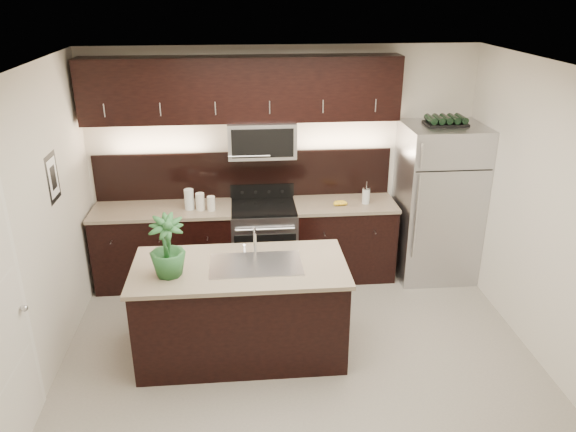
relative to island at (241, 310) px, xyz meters
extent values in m
plane|color=gray|center=(0.54, -0.20, -0.47)|extent=(4.50, 4.50, 0.00)
cube|color=beige|center=(0.54, 1.80, 0.88)|extent=(4.50, 0.02, 2.70)
cube|color=beige|center=(0.54, -2.20, 0.88)|extent=(4.50, 0.02, 2.70)
cube|color=beige|center=(-1.71, -0.20, 0.88)|extent=(0.02, 4.00, 2.70)
cube|color=beige|center=(2.79, -0.20, 0.88)|extent=(0.02, 4.00, 2.70)
cube|color=white|center=(0.54, -0.20, 2.23)|extent=(4.50, 4.00, 0.02)
cube|color=silver|center=(-1.69, -1.00, 0.54)|extent=(0.04, 0.80, 2.02)
sphere|color=silver|center=(-1.66, -0.68, 0.53)|extent=(0.06, 0.06, 0.06)
cube|color=black|center=(-1.70, 0.55, 1.18)|extent=(0.01, 0.32, 0.46)
cube|color=white|center=(-1.69, 0.55, 1.18)|extent=(0.00, 0.24, 0.36)
cube|color=black|center=(-0.87, 1.49, -0.02)|extent=(1.57, 0.62, 0.90)
cube|color=black|center=(1.25, 1.49, -0.02)|extent=(1.16, 0.62, 0.90)
cube|color=#B2B2B7|center=(0.29, 1.49, -0.02)|extent=(0.76, 0.62, 0.90)
cube|color=black|center=(0.29, 1.49, 0.44)|extent=(0.76, 0.60, 0.03)
cube|color=tan|center=(-0.87, 1.49, 0.45)|extent=(1.59, 0.65, 0.04)
cube|color=tan|center=(1.25, 1.49, 0.45)|extent=(1.18, 0.65, 0.04)
cube|color=black|center=(0.09, 1.79, 0.75)|extent=(3.49, 0.02, 0.56)
cube|color=#B2B2B7|center=(0.29, 1.60, 1.23)|extent=(0.76, 0.40, 0.40)
cube|color=black|center=(0.09, 1.64, 1.78)|extent=(3.49, 0.33, 0.70)
cube|color=black|center=(0.00, 0.00, -0.02)|extent=(1.90, 0.90, 0.90)
cube|color=tan|center=(0.00, 0.00, 0.45)|extent=(1.96, 0.96, 0.04)
cube|color=silver|center=(0.15, 0.00, 0.47)|extent=(0.84, 0.50, 0.01)
cylinder|color=silver|center=(0.15, 0.21, 0.59)|extent=(0.03, 0.03, 0.24)
cylinder|color=silver|center=(0.15, 0.14, 0.74)|extent=(0.02, 0.14, 0.02)
cylinder|color=silver|center=(0.15, 0.07, 0.69)|extent=(0.02, 0.02, 0.10)
cube|color=#B2B2B7|center=(2.34, 1.43, 0.45)|extent=(0.89, 0.81, 1.85)
cube|color=black|center=(2.34, 1.43, 1.39)|extent=(0.46, 0.28, 0.03)
cylinder|color=black|center=(2.17, 1.43, 1.45)|extent=(0.08, 0.26, 0.08)
cylinder|color=black|center=(2.25, 1.43, 1.45)|extent=(0.08, 0.26, 0.08)
cylinder|color=black|center=(2.34, 1.43, 1.45)|extent=(0.08, 0.26, 0.08)
cylinder|color=black|center=(2.43, 1.43, 1.45)|extent=(0.08, 0.26, 0.08)
cylinder|color=black|center=(2.51, 1.43, 1.45)|extent=(0.08, 0.26, 0.08)
imported|color=#225627|center=(-0.62, -0.12, 0.75)|extent=(0.35, 0.35, 0.55)
cylinder|color=silver|center=(-0.55, 1.44, 0.59)|extent=(0.11, 0.11, 0.24)
cylinder|color=silver|center=(-0.43, 1.41, 0.57)|extent=(0.10, 0.10, 0.20)
cylinder|color=silver|center=(-0.30, 1.38, 0.55)|extent=(0.09, 0.09, 0.17)
cylinder|color=silver|center=(1.48, 1.44, 0.56)|extent=(0.09, 0.09, 0.18)
cylinder|color=silver|center=(1.48, 1.44, 0.65)|extent=(0.09, 0.09, 0.02)
cylinder|color=silver|center=(1.48, 1.44, 0.70)|extent=(0.01, 0.01, 0.07)
ellipsoid|color=yellow|center=(1.13, 1.41, 0.49)|extent=(0.18, 0.15, 0.05)
camera|label=1|loc=(0.03, -4.57, 2.84)|focal=35.00mm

